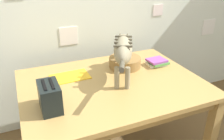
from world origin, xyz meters
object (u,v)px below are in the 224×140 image
at_px(coffee_mug, 124,58).
at_px(toaster, 50,97).
at_px(cat, 123,50).
at_px(saucer_bowl, 123,64).
at_px(book_stack, 157,62).
at_px(dining_table, 112,91).
at_px(wicker_basket, 125,62).
at_px(magazine, 70,77).

relative_size(coffee_mug, toaster, 0.60).
relative_size(cat, toaster, 3.40).
height_order(saucer_bowl, book_stack, book_stack).
xyz_separation_m(dining_table, wicker_basket, (0.21, 0.21, 0.13)).
distance_m(saucer_bowl, book_stack, 0.30).
bearing_deg(book_stack, dining_table, -164.25).
height_order(book_stack, toaster, toaster).
relative_size(dining_table, coffee_mug, 11.12).
xyz_separation_m(cat, book_stack, (0.38, 0.10, -0.20)).
bearing_deg(coffee_mug, toaster, -149.20).
height_order(magazine, wicker_basket, wicker_basket).
bearing_deg(saucer_bowl, cat, -116.49).
height_order(dining_table, magazine, magazine).
bearing_deg(saucer_bowl, book_stack, -20.35).
relative_size(coffee_mug, magazine, 0.40).
bearing_deg(dining_table, cat, 19.90).
relative_size(book_stack, wicker_basket, 0.65).
bearing_deg(coffee_mug, book_stack, -20.59).
bearing_deg(magazine, toaster, -120.94).
bearing_deg(book_stack, saucer_bowl, 159.65).
bearing_deg(wicker_basket, toaster, -150.86).
distance_m(dining_table, book_stack, 0.51).
height_order(cat, book_stack, cat).
relative_size(coffee_mug, wicker_basket, 0.45).
bearing_deg(magazine, saucer_bowl, 2.40).
xyz_separation_m(wicker_basket, toaster, (-0.69, -0.38, 0.04)).
height_order(cat, magazine, cat).
relative_size(book_stack, toaster, 0.88).
bearing_deg(toaster, magazine, 60.82).
height_order(dining_table, wicker_basket, wicker_basket).
bearing_deg(toaster, coffee_mug, 30.80).
distance_m(cat, wicker_basket, 0.27).
height_order(dining_table, cat, cat).
relative_size(saucer_bowl, wicker_basket, 0.74).
bearing_deg(toaster, cat, 19.77).
xyz_separation_m(cat, toaster, (-0.59, -0.21, -0.14)).
relative_size(magazine, toaster, 1.48).
relative_size(magazine, book_stack, 1.69).
xyz_separation_m(saucer_bowl, coffee_mug, (0.00, 0.00, 0.05)).
bearing_deg(dining_table, saucer_bowl, 49.32).
xyz_separation_m(magazine, wicker_basket, (0.48, 0.01, 0.04)).
relative_size(dining_table, wicker_basket, 4.96).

